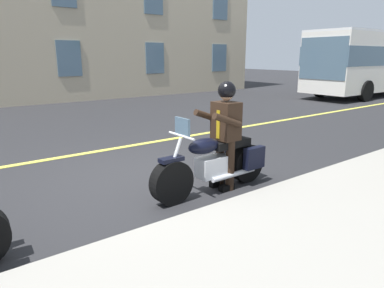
% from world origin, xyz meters
% --- Properties ---
extents(ground_plane, '(80.00, 80.00, 0.00)m').
position_xyz_m(ground_plane, '(0.00, 0.00, 0.00)').
color(ground_plane, '#28282B').
extents(lane_center_stripe, '(60.00, 0.16, 0.01)m').
position_xyz_m(lane_center_stripe, '(0.00, -2.00, 0.01)').
color(lane_center_stripe, '#E5DB4C').
rests_on(lane_center_stripe, ground_plane).
extents(motorcycle_main, '(2.21, 0.61, 1.26)m').
position_xyz_m(motorcycle_main, '(-0.60, 1.36, 0.45)').
color(motorcycle_main, black).
rests_on(motorcycle_main, ground_plane).
extents(rider_main, '(0.62, 0.55, 1.74)m').
position_xyz_m(rider_main, '(-0.78, 1.36, 1.04)').
color(rider_main, black).
rests_on(rider_main, ground_plane).
extents(bus_far, '(11.05, 2.70, 3.30)m').
position_xyz_m(bus_far, '(-17.13, -4.11, 1.87)').
color(bus_far, white).
rests_on(bus_far, ground_plane).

